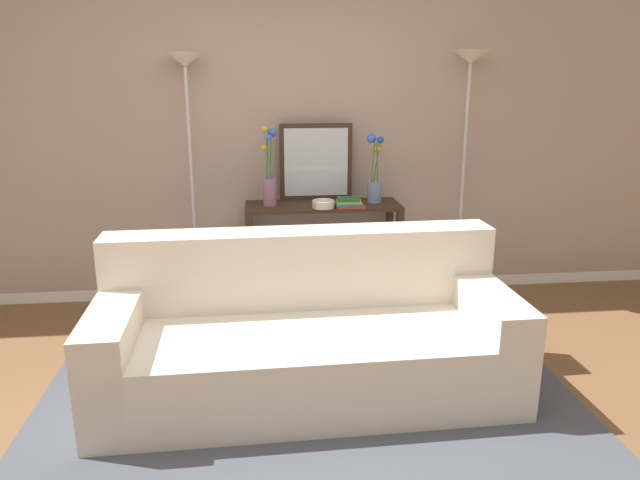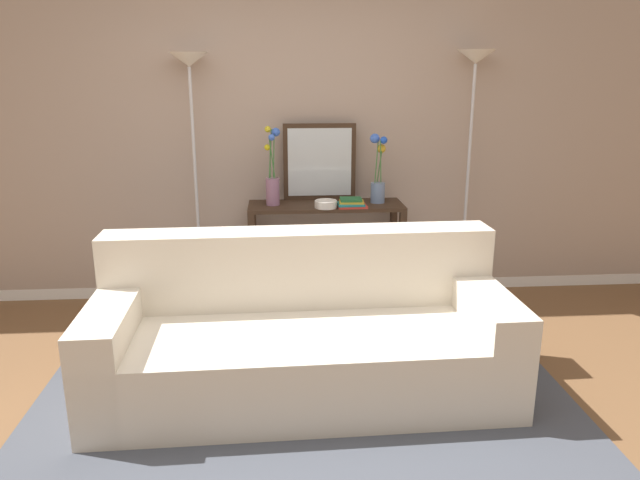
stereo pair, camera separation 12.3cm
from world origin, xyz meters
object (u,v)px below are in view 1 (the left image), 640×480
at_px(couch, 306,339).
at_px(fruit_bowl, 323,204).
at_px(book_row_under_console, 284,299).
at_px(console_table, 323,236).
at_px(vase_short_flowers, 375,176).
at_px(book_stack, 349,203).
at_px(wall_mirror, 316,162).
at_px(floor_lamp_right, 468,107).
at_px(floor_lamp_left, 188,111).
at_px(vase_tall_flowers, 270,179).

bearing_deg(couch, fruit_bowl, 78.70).
distance_m(couch, book_row_under_console, 1.32).
relative_size(console_table, vase_short_flowers, 2.25).
height_order(vase_short_flowers, book_stack, vase_short_flowers).
bearing_deg(vase_short_flowers, console_table, -176.04).
relative_size(vase_short_flowers, book_row_under_console, 1.49).
bearing_deg(couch, wall_mirror, 81.86).
height_order(console_table, floor_lamp_right, floor_lamp_right).
height_order(vase_short_flowers, book_row_under_console, vase_short_flowers).
bearing_deg(book_stack, console_table, 145.35).
xyz_separation_m(floor_lamp_left, vase_tall_flowers, (0.58, -0.08, -0.50)).
bearing_deg(console_table, fruit_bowl, -94.82).
xyz_separation_m(floor_lamp_right, vase_tall_flowers, (-1.52, -0.08, -0.51)).
bearing_deg(floor_lamp_left, couch, -61.94).
height_order(fruit_bowl, book_row_under_console, fruit_bowl).
bearing_deg(vase_tall_flowers, console_table, -0.47).
relative_size(fruit_bowl, book_row_under_console, 0.48).
height_order(wall_mirror, book_stack, wall_mirror).
bearing_deg(wall_mirror, vase_tall_flowers, -155.80).
bearing_deg(floor_lamp_right, vase_short_flowers, -175.58).
height_order(couch, book_row_under_console, couch).
bearing_deg(vase_short_flowers, book_row_under_console, -177.77).
bearing_deg(couch, book_stack, 70.12).
bearing_deg(console_table, floor_lamp_right, 4.25).
relative_size(vase_tall_flowers, fruit_bowl, 3.49).
xyz_separation_m(floor_lamp_left, vase_short_flowers, (1.38, -0.06, -0.49)).
distance_m(console_table, vase_short_flowers, 0.61).
bearing_deg(floor_lamp_left, book_stack, -10.15).
bearing_deg(floor_lamp_right, book_stack, -167.55).
bearing_deg(book_row_under_console, vase_short_flowers, 2.23).
bearing_deg(fruit_bowl, book_stack, 1.62).
bearing_deg(fruit_bowl, vase_tall_flowers, 161.17).
height_order(vase_tall_flowers, book_row_under_console, vase_tall_flowers).
relative_size(floor_lamp_right, book_row_under_console, 5.53).
distance_m(book_stack, book_row_under_console, 0.93).
bearing_deg(book_row_under_console, book_stack, -14.21).
xyz_separation_m(console_table, fruit_bowl, (-0.01, -0.13, 0.28)).
bearing_deg(vase_tall_flowers, wall_mirror, 24.20).
height_order(floor_lamp_left, wall_mirror, floor_lamp_left).
bearing_deg(console_table, book_stack, -34.65).
height_order(floor_lamp_right, book_row_under_console, floor_lamp_right).
xyz_separation_m(couch, floor_lamp_left, (-0.73, 1.38, 1.19)).
distance_m(fruit_bowl, book_stack, 0.19).
height_order(couch, console_table, couch).
relative_size(floor_lamp_right, book_stack, 8.86).
bearing_deg(book_stack, floor_lamp_right, 12.45).
distance_m(console_table, floor_lamp_left, 1.36).
relative_size(console_table, floor_lamp_right, 0.61).
distance_m(vase_short_flowers, book_row_under_console, 1.19).
relative_size(vase_tall_flowers, book_row_under_console, 1.67).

